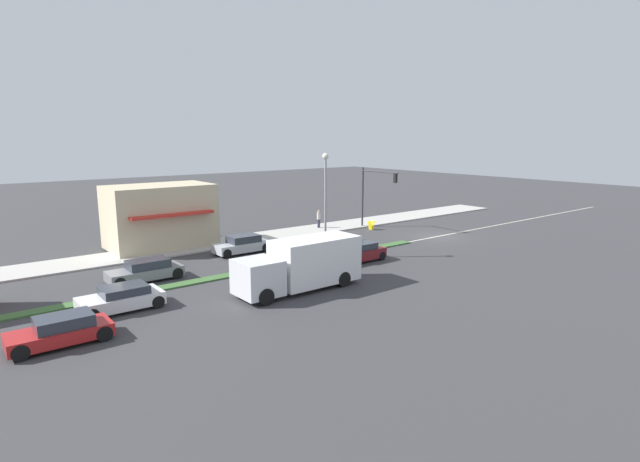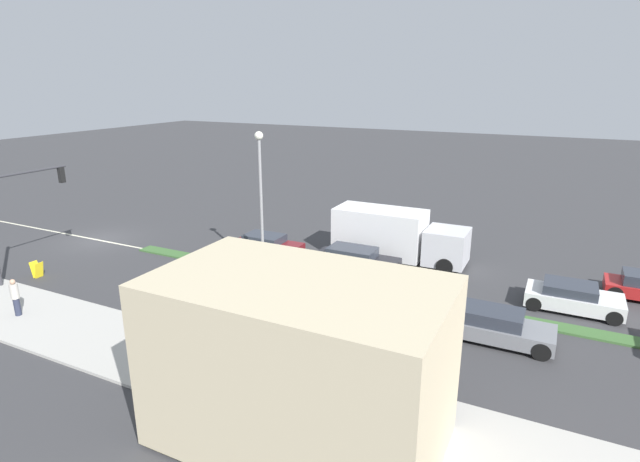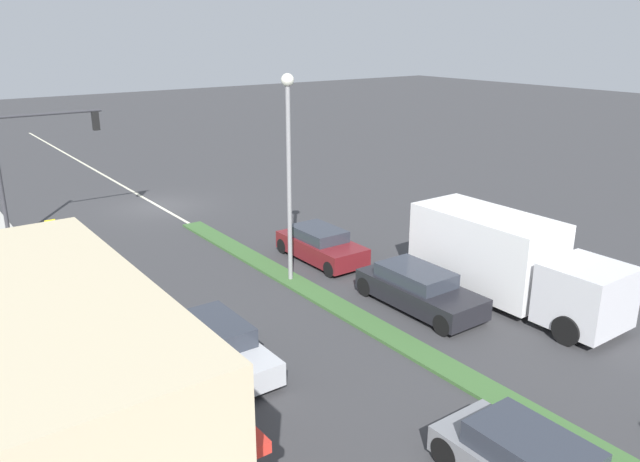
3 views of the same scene
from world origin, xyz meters
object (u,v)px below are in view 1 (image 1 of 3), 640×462
at_px(sedan_maroon, 358,253).
at_px(hatchback_red, 61,331).
at_px(traffic_signal_main, 373,188).
at_px(sedan_dark, 293,265).
at_px(street_lamp, 325,192).
at_px(suv_grey, 146,271).
at_px(delivery_truck, 303,264).
at_px(van_white, 122,298).
at_px(warning_aframe_sign, 371,225).
at_px(sedan_silver, 242,245).
at_px(pedestrian, 319,218).

bearing_deg(sedan_maroon, hatchback_red, 98.23).
distance_m(traffic_signal_main, sedan_dark, 17.47).
bearing_deg(hatchback_red, street_lamp, -74.65).
height_order(sedan_dark, suv_grey, sedan_dark).
distance_m(delivery_truck, hatchback_red, 12.58).
distance_m(sedan_maroon, suv_grey, 14.01).
height_order(sedan_maroon, suv_grey, sedan_maroon).
distance_m(sedan_maroon, van_white, 16.04).
relative_size(warning_aframe_sign, suv_grey, 0.19).
distance_m(street_lamp, sedan_dark, 6.42).
bearing_deg(street_lamp, hatchback_red, 105.35).
distance_m(traffic_signal_main, street_lamp, 12.28).
relative_size(van_white, sedan_dark, 0.88).
bearing_deg(sedan_silver, pedestrian, -68.01).
distance_m(street_lamp, delivery_truck, 8.25).
bearing_deg(sedan_silver, street_lamp, -141.48).
bearing_deg(pedestrian, sedan_dark, 136.13).
distance_m(delivery_truck, van_white, 9.70).
xyz_separation_m(sedan_maroon, suv_grey, (4.40, 13.30, -0.00)).
xyz_separation_m(warning_aframe_sign, sedan_maroon, (-8.07, 9.05, 0.21)).
xyz_separation_m(sedan_silver, sedan_dark, (-7.20, 0.43, 0.01)).
relative_size(van_white, hatchback_red, 1.00).
xyz_separation_m(pedestrian, sedan_maroon, (-11.49, 5.50, -0.37)).
relative_size(traffic_signal_main, sedan_dark, 1.23).
bearing_deg(pedestrian, suv_grey, 110.66).
bearing_deg(street_lamp, traffic_signal_main, -60.00).
bearing_deg(hatchback_red, delivery_truck, -90.00).
height_order(traffic_signal_main, sedan_dark, traffic_signal_main).
bearing_deg(delivery_truck, hatchback_red, 90.00).
bearing_deg(delivery_truck, traffic_signal_main, -55.65).
height_order(sedan_maroon, van_white, sedan_maroon).
distance_m(sedan_maroon, hatchback_red, 19.55).
distance_m(street_lamp, sedan_silver, 7.61).
distance_m(sedan_silver, suv_grey, 8.65).
height_order(warning_aframe_sign, delivery_truck, delivery_truck).
bearing_deg(delivery_truck, sedan_dark, -24.20).
bearing_deg(traffic_signal_main, hatchback_red, 111.10).
height_order(street_lamp, warning_aframe_sign, street_lamp).
distance_m(traffic_signal_main, sedan_maroon, 13.03).
height_order(street_lamp, sedan_dark, street_lamp).
height_order(street_lamp, pedestrian, street_lamp).
distance_m(sedan_dark, hatchback_red, 14.09).
bearing_deg(sedan_dark, traffic_signal_main, -61.00).
bearing_deg(van_white, street_lamp, -81.60).
distance_m(warning_aframe_sign, van_white, 26.36).
bearing_deg(suv_grey, pedestrian, -69.34).
height_order(street_lamp, sedan_maroon, street_lamp).
bearing_deg(street_lamp, warning_aframe_sign, -60.07).
xyz_separation_m(traffic_signal_main, hatchback_red, (-11.12, 28.83, -3.30)).
bearing_deg(sedan_silver, warning_aframe_sign, -86.50).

